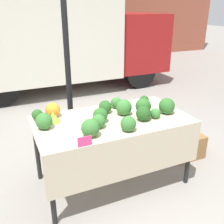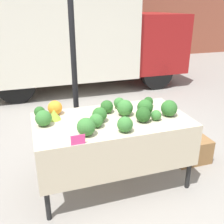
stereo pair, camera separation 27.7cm
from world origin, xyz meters
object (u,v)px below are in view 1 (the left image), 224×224
object	(u,v)px
price_sign	(85,141)
produce_crate	(186,146)
orange_cauliflower	(53,110)
parked_truck	(57,37)

from	to	relation	value
price_sign	produce_crate	xyz separation A→B (m)	(1.58, 0.50, -0.68)
orange_cauliflower	produce_crate	distance (m)	1.85
orange_cauliflower	produce_crate	xyz separation A→B (m)	(1.69, -0.25, -0.71)
price_sign	produce_crate	size ratio (longest dim) A/B	0.28
parked_truck	orange_cauliflower	world-z (taller)	parked_truck
price_sign	produce_crate	distance (m)	1.79
produce_crate	price_sign	bearing A→B (deg)	-162.29
price_sign	produce_crate	bearing A→B (deg)	17.71
orange_cauliflower	price_sign	world-z (taller)	orange_cauliflower
parked_truck	price_sign	xyz separation A→B (m)	(-0.85, -4.50, -0.39)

